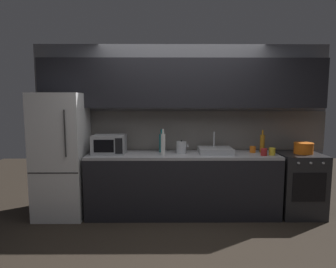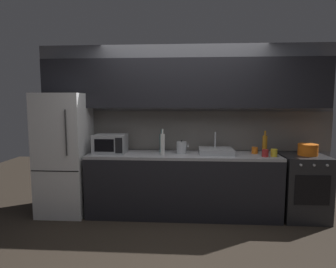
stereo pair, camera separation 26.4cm
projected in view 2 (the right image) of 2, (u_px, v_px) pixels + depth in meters
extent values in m
plane|color=#2D261E|center=(181.00, 246.00, 3.17)|extent=(10.00, 10.00, 0.00)
cube|color=slate|center=(183.00, 127.00, 4.32)|extent=(4.44, 0.10, 2.50)
cube|color=slate|center=(183.00, 131.00, 4.27)|extent=(4.44, 0.01, 0.60)
cube|color=black|center=(183.00, 84.00, 4.03)|extent=(4.09, 0.34, 0.70)
cube|color=black|center=(182.00, 186.00, 4.01)|extent=(2.70, 0.60, 0.86)
cube|color=#9E9EA3|center=(183.00, 155.00, 3.96)|extent=(2.70, 0.60, 0.04)
cube|color=white|center=(65.00, 154.00, 4.07)|extent=(0.68, 0.66, 1.76)
cube|color=black|center=(55.00, 171.00, 3.76)|extent=(0.67, 0.00, 0.01)
cylinder|color=#333333|center=(66.00, 133.00, 3.67)|extent=(0.02, 0.02, 0.62)
cube|color=#232326|center=(302.00, 187.00, 3.91)|extent=(0.60, 0.60, 0.90)
cube|color=black|center=(312.00, 190.00, 3.60)|extent=(0.45, 0.01, 0.40)
cylinder|color=#B2B2B7|center=(301.00, 165.00, 3.56)|extent=(0.03, 0.02, 0.03)
cylinder|color=#B2B2B7|center=(314.00, 165.00, 3.55)|extent=(0.03, 0.02, 0.03)
cylinder|color=#B2B2B7|center=(327.00, 165.00, 3.54)|extent=(0.03, 0.02, 0.03)
cube|color=#A8AAAF|center=(110.00, 144.00, 4.03)|extent=(0.46, 0.34, 0.27)
cube|color=black|center=(104.00, 145.00, 3.86)|extent=(0.28, 0.01, 0.18)
cube|color=black|center=(119.00, 146.00, 3.85)|extent=(0.10, 0.01, 0.22)
cube|color=#ADAFB5|center=(216.00, 151.00, 3.96)|extent=(0.48, 0.38, 0.08)
cylinder|color=silver|center=(215.00, 139.00, 4.07)|extent=(0.02, 0.02, 0.22)
cylinder|color=#B7BABF|center=(182.00, 148.00, 3.99)|extent=(0.14, 0.14, 0.17)
sphere|color=black|center=(182.00, 141.00, 3.98)|extent=(0.02, 0.02, 0.02)
cone|color=#B7BABF|center=(188.00, 145.00, 3.98)|extent=(0.03, 0.03, 0.05)
cylinder|color=silver|center=(163.00, 145.00, 3.85)|extent=(0.06, 0.06, 0.30)
cylinder|color=silver|center=(163.00, 131.00, 3.83)|extent=(0.02, 0.02, 0.07)
cylinder|color=#19666B|center=(162.00, 143.00, 4.09)|extent=(0.07, 0.07, 0.27)
cylinder|color=#19666B|center=(162.00, 132.00, 4.08)|extent=(0.03, 0.03, 0.07)
cylinder|color=#B27019|center=(265.00, 145.00, 3.97)|extent=(0.07, 0.07, 0.26)
cylinder|color=#B27019|center=(265.00, 133.00, 3.95)|extent=(0.03, 0.03, 0.07)
cylinder|color=gold|center=(274.00, 153.00, 3.76)|extent=(0.09, 0.09, 0.10)
cylinder|color=orange|center=(255.00, 150.00, 3.98)|extent=(0.09, 0.09, 0.09)
cylinder|color=#A82323|center=(265.00, 153.00, 3.74)|extent=(0.09, 0.09, 0.10)
cylinder|color=orange|center=(308.00, 150.00, 3.84)|extent=(0.26, 0.26, 0.14)
cylinder|color=orange|center=(308.00, 145.00, 3.84)|extent=(0.26, 0.26, 0.02)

